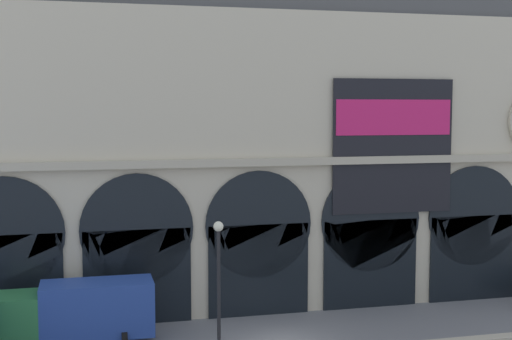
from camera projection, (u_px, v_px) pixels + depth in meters
name	position (u px, v px, depth m)	size (l,w,h in m)	color
station_building	(247.00, 137.00, 41.22)	(41.88, 6.32, 20.41)	beige
box_truck_midwest	(79.00, 311.00, 34.16)	(7.50, 2.91, 3.12)	#2D7A42
street_lamp_quayside	(219.00, 279.00, 29.62)	(0.44, 0.44, 6.90)	black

